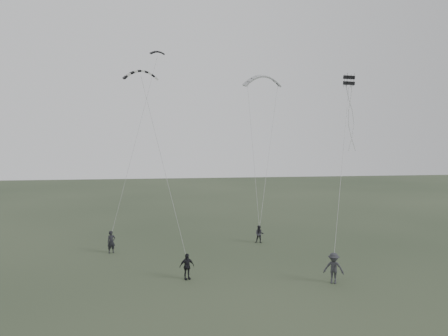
{
  "coord_description": "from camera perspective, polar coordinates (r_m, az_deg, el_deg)",
  "views": [
    {
      "loc": [
        -3.94,
        -29.59,
        9.34
      ],
      "look_at": [
        0.91,
        5.31,
        6.85
      ],
      "focal_mm": 35.0,
      "sensor_mm": 36.0,
      "label": 1
    }
  ],
  "objects": [
    {
      "name": "kite_box",
      "position": [
        35.22,
        16.01,
        10.96
      ],
      "size": [
        0.8,
        0.86,
        0.79
      ],
      "primitive_type": null,
      "rotation": [
        0.14,
        0.0,
        0.28
      ],
      "color": "black",
      "rests_on": "flyer_far"
    },
    {
      "name": "flyer_center",
      "position": [
        29.48,
        -4.88,
        -12.69
      ],
      "size": [
        1.09,
        0.72,
        1.72
      ],
      "primitive_type": "imported",
      "rotation": [
        0.0,
        0.0,
        0.32
      ],
      "color": "black",
      "rests_on": "ground"
    },
    {
      "name": "ground",
      "position": [
        31.28,
        -0.32,
        -13.33
      ],
      "size": [
        140.0,
        140.0,
        0.0
      ],
      "primitive_type": "plane",
      "color": "#2B3825",
      "rests_on": "ground"
    },
    {
      "name": "kite_dark_small",
      "position": [
        41.71,
        -8.69,
        14.78
      ],
      "size": [
        1.41,
        0.78,
        0.58
      ],
      "primitive_type": null,
      "rotation": [
        0.36,
        0.0,
        0.19
      ],
      "color": "black",
      "rests_on": "flyer_left"
    },
    {
      "name": "flyer_far",
      "position": [
        29.44,
        14.13,
        -12.56
      ],
      "size": [
        1.47,
        1.22,
        1.98
      ],
      "primitive_type": "imported",
      "rotation": [
        0.0,
        0.0,
        -0.45
      ],
      "color": "#2C2C31",
      "rests_on": "ground"
    },
    {
      "name": "kite_striped",
      "position": [
        33.63,
        -10.8,
        12.35
      ],
      "size": [
        2.68,
        1.23,
        1.16
      ],
      "primitive_type": null,
      "rotation": [
        0.19,
        0.0,
        0.16
      ],
      "color": "black",
      "rests_on": "flyer_center"
    },
    {
      "name": "flyer_left",
      "position": [
        36.84,
        -14.51,
        -9.33
      ],
      "size": [
        0.78,
        0.66,
        1.8
      ],
      "primitive_type": "imported",
      "rotation": [
        0.0,
        0.0,
        0.43
      ],
      "color": "black",
      "rests_on": "ground"
    },
    {
      "name": "flyer_right",
      "position": [
        39.11,
        4.65,
        -8.61
      ],
      "size": [
        0.89,
        0.77,
        1.56
      ],
      "primitive_type": "imported",
      "rotation": [
        0.0,
        0.0,
        -0.27
      ],
      "color": "#26252B",
      "rests_on": "ground"
    },
    {
      "name": "kite_pale_large",
      "position": [
        47.54,
        5.07,
        11.87
      ],
      "size": [
        4.16,
        1.55,
        1.88
      ],
      "primitive_type": null,
      "rotation": [
        0.3,
        0.0,
        0.04
      ],
      "color": "#A1A4A6",
      "rests_on": "flyer_right"
    }
  ]
}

